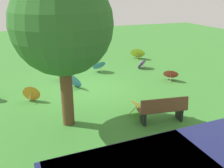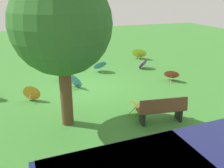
{
  "view_description": "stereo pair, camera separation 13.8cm",
  "coord_description": "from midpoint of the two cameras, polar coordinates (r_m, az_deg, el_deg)",
  "views": [
    {
      "loc": [
        2.42,
        10.03,
        4.04
      ],
      "look_at": [
        -0.81,
        1.33,
        0.6
      ],
      "focal_mm": 39.87,
      "sensor_mm": 36.0,
      "label": 1
    },
    {
      "loc": [
        2.29,
        10.08,
        4.04
      ],
      "look_at": [
        -0.81,
        1.33,
        0.6
      ],
      "focal_mm": 39.87,
      "sensor_mm": 36.0,
      "label": 2
    }
  ],
  "objects": [
    {
      "name": "parasol_purple_2",
      "position": [
        14.07,
        6.45,
        4.82
      ],
      "size": [
        0.8,
        0.75,
        0.61
      ],
      "color": "tan",
      "rests_on": "ground"
    },
    {
      "name": "parasol_orange_0",
      "position": [
        10.25,
        -18.3,
        -1.91
      ],
      "size": [
        0.74,
        0.62,
        0.68
      ],
      "color": "tan",
      "rests_on": "ground"
    },
    {
      "name": "parasol_purple_1",
      "position": [
        12.23,
        -11.82,
        2.38
      ],
      "size": [
        0.93,
        0.92,
        0.64
      ],
      "color": "tan",
      "rests_on": "ground"
    },
    {
      "name": "parasol_yellow_0",
      "position": [
        16.17,
        5.68,
        7.35
      ],
      "size": [
        1.19,
        1.14,
        0.84
      ],
      "color": "tan",
      "rests_on": "ground"
    },
    {
      "name": "park_bench",
      "position": [
        8.25,
        11.1,
        -5.77
      ],
      "size": [
        1.65,
        0.69,
        0.9
      ],
      "color": "brown",
      "rests_on": "ground"
    },
    {
      "name": "parasol_red_0",
      "position": [
        12.31,
        13.03,
        2.47
      ],
      "size": [
        0.94,
        0.91,
        0.68
      ],
      "color": "tan",
      "rests_on": "ground"
    },
    {
      "name": "shade_tree",
      "position": [
        7.4,
        -11.88,
        13.02
      ],
      "size": [
        2.95,
        2.95,
        4.65
      ],
      "color": "brown",
      "rests_on": "ground"
    },
    {
      "name": "parasol_blue_1",
      "position": [
        11.19,
        -8.91,
        0.99
      ],
      "size": [
        0.9,
        0.96,
        0.76
      ],
      "color": "tan",
      "rests_on": "ground"
    },
    {
      "name": "parasol_blue_0",
      "position": [
        13.33,
        -3.37,
        4.47
      ],
      "size": [
        0.82,
        0.75,
        0.7
      ],
      "color": "tan",
      "rests_on": "ground"
    },
    {
      "name": "ground",
      "position": [
        11.09,
        -6.7,
        -1.17
      ],
      "size": [
        40.0,
        40.0,
        0.0
      ],
      "primitive_type": "plane",
      "color": "#387A2D"
    },
    {
      "name": "parasol_yellow_4",
      "position": [
        8.78,
        5.54,
        -4.82
      ],
      "size": [
        0.65,
        0.72,
        0.64
      ],
      "color": "tan",
      "rests_on": "ground"
    }
  ]
}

